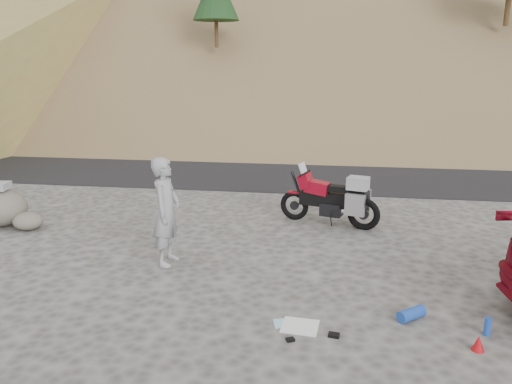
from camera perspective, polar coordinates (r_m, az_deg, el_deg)
ground at (r=8.73m, az=1.21°, el=-9.30°), size 140.00×140.00×0.00m
road at (r=17.32m, az=5.02°, el=2.67°), size 120.00×7.00×0.05m
motorcycle at (r=11.20m, az=8.84°, el=-0.87°), size 2.26×1.06×1.38m
man at (r=9.31m, az=-9.94°, el=-7.96°), size 0.50×0.73×1.95m
small_rock at (r=11.96m, az=-24.61°, el=-3.03°), size 0.80×0.77×0.39m
gear_white_cloth at (r=7.14m, az=5.06°, el=-15.04°), size 0.53×0.48×0.02m
gear_blue_mat at (r=7.58m, az=17.34°, el=-13.17°), size 0.44×0.41×0.17m
gear_bottle at (r=7.52m, az=24.96°, el=-13.79°), size 0.11×0.11×0.25m
gear_funnel at (r=7.13m, az=24.07°, el=-15.51°), size 0.18×0.18×0.20m
gear_glove_a at (r=6.96m, az=8.88°, el=-15.85°), size 0.16×0.13×0.04m
gear_glove_b at (r=6.81m, az=3.94°, el=-16.48°), size 0.13×0.12×0.04m
gear_blue_cloth at (r=7.20m, az=3.43°, el=-14.73°), size 0.39×0.32×0.01m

